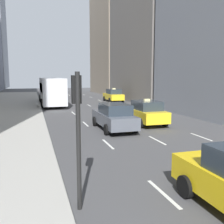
% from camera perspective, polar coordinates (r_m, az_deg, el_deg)
% --- Properties ---
extents(lane_markings, '(5.72, 56.00, 0.01)m').
position_cam_1_polar(lane_markings, '(22.87, -0.36, -0.95)').
color(lane_markings, white).
rests_on(lane_markings, ground).
extents(taxi_lead, '(2.02, 4.40, 1.87)m').
position_cam_1_polar(taxi_lead, '(19.22, 7.31, -0.05)').
color(taxi_lead, yellow).
rests_on(taxi_lead, ground).
extents(taxi_fourth, '(2.02, 4.40, 1.87)m').
position_cam_1_polar(taxi_fourth, '(36.09, 0.30, 3.67)').
color(taxi_fourth, yellow).
rests_on(taxi_fourth, ground).
extents(sedan_black_near, '(2.02, 4.91, 1.73)m').
position_cam_1_polar(sedan_black_near, '(17.10, 0.41, -0.95)').
color(sedan_black_near, '#565B66').
rests_on(sedan_black_near, ground).
extents(city_bus, '(2.80, 11.61, 3.25)m').
position_cam_1_polar(city_bus, '(33.23, -13.08, 4.68)').
color(city_bus, silver).
rests_on(city_bus, ground).
extents(traffic_light_pole, '(0.24, 0.42, 3.60)m').
position_cam_1_polar(traffic_light_pole, '(6.75, -7.52, -1.44)').
color(traffic_light_pole, black).
rests_on(traffic_light_pole, ground).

